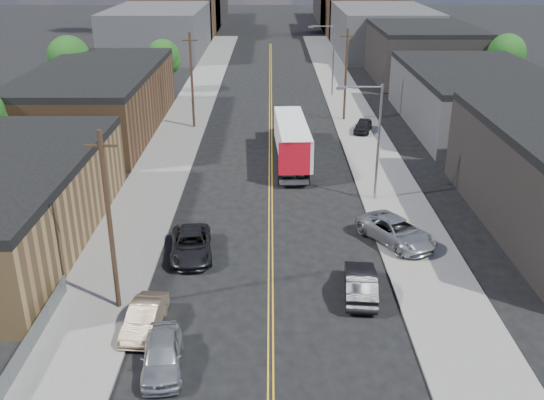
{
  "coord_description": "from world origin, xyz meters",
  "views": [
    {
      "loc": [
        0.01,
        -17.95,
        18.13
      ],
      "look_at": [
        0.09,
        19.12,
        2.5
      ],
      "focal_mm": 40.0,
      "sensor_mm": 36.0,
      "label": 1
    }
  ],
  "objects_px": {
    "semi_truck": "(291,136)",
    "car_right_lot_a": "(397,231)",
    "car_right_oncoming": "(360,283)",
    "car_right_lot_c": "(363,126)",
    "car_left_a": "(162,354)",
    "car_left_b": "(145,318)",
    "car_ahead_truck": "(285,130)",
    "car_left_c": "(191,245)"
  },
  "relations": [
    {
      "from": "car_right_lot_a",
      "to": "car_left_a",
      "type": "bearing_deg",
      "value": -167.1
    },
    {
      "from": "car_left_a",
      "to": "car_left_b",
      "type": "distance_m",
      "value": 3.37
    },
    {
      "from": "semi_truck",
      "to": "car_ahead_truck",
      "type": "bearing_deg",
      "value": 90.29
    },
    {
      "from": "car_left_a",
      "to": "car_left_b",
      "type": "xyz_separation_m",
      "value": [
        -1.4,
        3.06,
        -0.07
      ]
    },
    {
      "from": "car_left_a",
      "to": "car_ahead_truck",
      "type": "distance_m",
      "value": 37.63
    },
    {
      "from": "car_left_a",
      "to": "car_right_oncoming",
      "type": "bearing_deg",
      "value": 25.54
    },
    {
      "from": "semi_truck",
      "to": "car_right_lot_c",
      "type": "xyz_separation_m",
      "value": [
        7.73,
        8.25,
        -1.38
      ]
    },
    {
      "from": "semi_truck",
      "to": "car_left_c",
      "type": "height_order",
      "value": "semi_truck"
    },
    {
      "from": "car_left_c",
      "to": "car_right_lot_a",
      "type": "relative_size",
      "value": 0.93
    },
    {
      "from": "car_left_c",
      "to": "car_right_lot_c",
      "type": "xyz_separation_m",
      "value": [
        14.62,
        26.99,
        0.06
      ]
    },
    {
      "from": "car_right_lot_c",
      "to": "car_ahead_truck",
      "type": "relative_size",
      "value": 0.82
    },
    {
      "from": "car_right_lot_c",
      "to": "car_left_a",
      "type": "bearing_deg",
      "value": -94.74
    },
    {
      "from": "semi_truck",
      "to": "car_right_oncoming",
      "type": "relative_size",
      "value": 3.06
    },
    {
      "from": "car_left_b",
      "to": "car_right_oncoming",
      "type": "bearing_deg",
      "value": 21.49
    },
    {
      "from": "semi_truck",
      "to": "car_left_c",
      "type": "relative_size",
      "value": 2.74
    },
    {
      "from": "car_left_a",
      "to": "car_right_oncoming",
      "type": "distance_m",
      "value": 11.83
    },
    {
      "from": "car_left_a",
      "to": "car_right_oncoming",
      "type": "xyz_separation_m",
      "value": [
        10.0,
        6.32,
        0.03
      ]
    },
    {
      "from": "car_left_b",
      "to": "car_ahead_truck",
      "type": "distance_m",
      "value": 34.91
    },
    {
      "from": "car_left_c",
      "to": "car_right_lot_a",
      "type": "bearing_deg",
      "value": -0.39
    },
    {
      "from": "car_right_oncoming",
      "to": "car_right_lot_c",
      "type": "xyz_separation_m",
      "value": [
        4.62,
        31.73,
        0.02
      ]
    },
    {
      "from": "car_ahead_truck",
      "to": "car_left_a",
      "type": "bearing_deg",
      "value": -100.24
    },
    {
      "from": "car_left_c",
      "to": "car_right_lot_a",
      "type": "xyz_separation_m",
      "value": [
        13.2,
        1.51,
        0.2
      ]
    },
    {
      "from": "car_left_b",
      "to": "car_left_c",
      "type": "relative_size",
      "value": 0.79
    },
    {
      "from": "car_left_b",
      "to": "semi_truck",
      "type": "bearing_deg",
      "value": 78.31
    },
    {
      "from": "car_ahead_truck",
      "to": "car_left_c",
      "type": "bearing_deg",
      "value": -104.33
    },
    {
      "from": "semi_truck",
      "to": "car_left_a",
      "type": "bearing_deg",
      "value": -105.81
    },
    {
      "from": "car_left_a",
      "to": "car_ahead_truck",
      "type": "xyz_separation_m",
      "value": [
        6.5,
        37.06,
        -0.11
      ]
    },
    {
      "from": "car_right_lot_a",
      "to": "car_right_lot_c",
      "type": "bearing_deg",
      "value": 56.12
    },
    {
      "from": "car_right_lot_a",
      "to": "car_ahead_truck",
      "type": "height_order",
      "value": "car_right_lot_a"
    },
    {
      "from": "semi_truck",
      "to": "car_right_lot_a",
      "type": "height_order",
      "value": "semi_truck"
    },
    {
      "from": "car_right_lot_a",
      "to": "car_right_lot_c",
      "type": "xyz_separation_m",
      "value": [
        1.42,
        25.49,
        -0.14
      ]
    },
    {
      "from": "car_left_b",
      "to": "car_right_lot_c",
      "type": "distance_m",
      "value": 38.48
    },
    {
      "from": "car_right_oncoming",
      "to": "car_ahead_truck",
      "type": "relative_size",
      "value": 1.02
    },
    {
      "from": "car_left_a",
      "to": "car_ahead_truck",
      "type": "bearing_deg",
      "value": 73.3
    },
    {
      "from": "car_right_lot_a",
      "to": "car_left_c",
      "type": "bearing_deg",
      "value": 155.81
    },
    {
      "from": "semi_truck",
      "to": "car_right_lot_a",
      "type": "xyz_separation_m",
      "value": [
        6.31,
        -17.24,
        -1.24
      ]
    },
    {
      "from": "car_left_a",
      "to": "car_right_lot_c",
      "type": "relative_size",
      "value": 1.16
    },
    {
      "from": "car_left_b",
      "to": "car_left_c",
      "type": "bearing_deg",
      "value": 85.61
    },
    {
      "from": "car_left_b",
      "to": "car_left_c",
      "type": "xyz_separation_m",
      "value": [
        1.4,
        8.0,
        0.05
      ]
    },
    {
      "from": "semi_truck",
      "to": "car_right_lot_c",
      "type": "distance_m",
      "value": 11.39
    },
    {
      "from": "car_left_b",
      "to": "car_left_a",
      "type": "bearing_deg",
      "value": -59.89
    },
    {
      "from": "semi_truck",
      "to": "car_left_c",
      "type": "bearing_deg",
      "value": -112.97
    }
  ]
}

